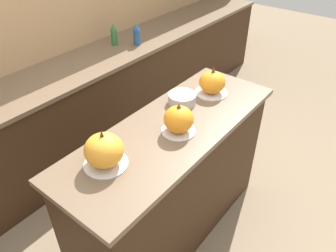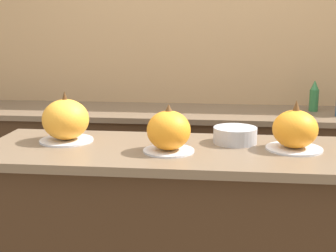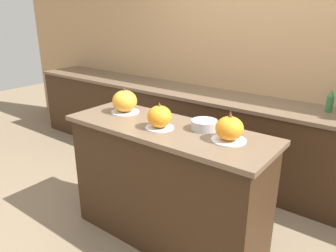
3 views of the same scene
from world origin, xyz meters
name	(u,v)px [view 1 (image 1 of 3)]	position (x,y,z in m)	size (l,w,h in m)	color
ground_plane	(172,228)	(0.00, 0.00, 0.00)	(12.00, 12.00, 0.00)	#847056
wall_back	(15,24)	(0.00, 1.57, 1.25)	(8.00, 0.06, 2.50)	tan
kitchen_island	(173,183)	(0.00, 0.00, 0.48)	(1.58, 0.57, 0.96)	#382314
back_counter	(61,122)	(0.00, 1.24, 0.45)	(6.00, 0.60, 0.89)	#382314
pumpkin_cake_left	(104,151)	(-0.48, 0.07, 1.05)	(0.23, 0.23, 0.22)	silver
pumpkin_cake_center	(179,120)	(-0.02, -0.05, 1.04)	(0.20, 0.20, 0.19)	silver
pumpkin_cake_right	(212,83)	(0.48, 0.03, 1.04)	(0.23, 0.23, 0.20)	silver
bottle_tall	(137,34)	(0.93, 1.15, 0.99)	(0.07, 0.07, 0.21)	#235184
bottle_short	(114,35)	(0.80, 1.32, 0.99)	(0.06, 0.06, 0.21)	#2D6B38
mixing_bowl	(182,99)	(0.24, 0.12, 0.99)	(0.18, 0.18, 0.07)	#ADADB2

